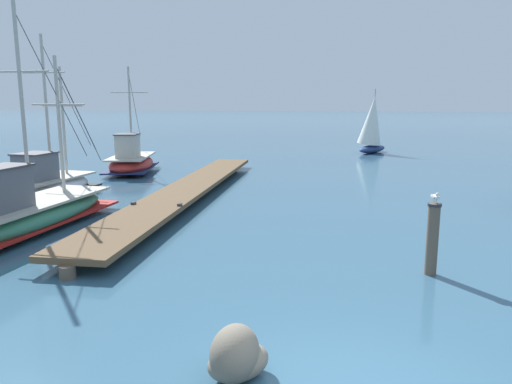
{
  "coord_description": "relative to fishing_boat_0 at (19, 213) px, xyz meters",
  "views": [
    {
      "loc": [
        0.06,
        -5.64,
        3.81
      ],
      "look_at": [
        -2.71,
        6.98,
        1.4
      ],
      "focal_mm": 33.92,
      "sensor_mm": 36.0,
      "label": 1
    }
  ],
  "objects": [
    {
      "name": "floating_dock",
      "position": [
        2.94,
        6.31,
        -0.24
      ],
      "size": [
        3.06,
        19.08,
        0.53
      ],
      "color": "brown",
      "rests_on": "ground"
    },
    {
      "name": "fishing_boat_0",
      "position": [
        0.0,
        0.0,
        0.0
      ],
      "size": [
        2.33,
        8.13,
        6.73
      ],
      "color": "#337556",
      "rests_on": "ground"
    },
    {
      "name": "fishing_boat_1",
      "position": [
        -2.52,
        12.13,
        0.04
      ],
      "size": [
        3.38,
        5.38,
        5.67
      ],
      "color": "#AD2823",
      "rests_on": "ground"
    },
    {
      "name": "fishing_boat_2",
      "position": [
        -2.54,
        4.88,
        0.0
      ],
      "size": [
        2.2,
        5.87,
        6.41
      ],
      "color": "silver",
      "rests_on": "ground"
    },
    {
      "name": "mooring_piling",
      "position": [
        11.38,
        -1.08,
        0.25
      ],
      "size": [
        0.3,
        0.3,
        1.63
      ],
      "color": "brown",
      "rests_on": "ground"
    },
    {
      "name": "perched_seagull",
      "position": [
        11.38,
        -1.07,
        1.17
      ],
      "size": [
        0.19,
        0.38,
        0.27
      ],
      "color": "gold",
      "rests_on": "mooring_piling"
    },
    {
      "name": "shore_rock_near_left",
      "position": [
        8.18,
        -6.05,
        -0.27
      ],
      "size": [
        1.12,
        1.15,
        0.78
      ],
      "color": "#756B5B",
      "rests_on": "ground"
    },
    {
      "name": "distant_sailboat",
      "position": [
        10.44,
        25.5,
        1.49
      ],
      "size": [
        2.77,
        3.63,
        4.76
      ],
      "color": "navy",
      "rests_on": "ground"
    }
  ]
}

